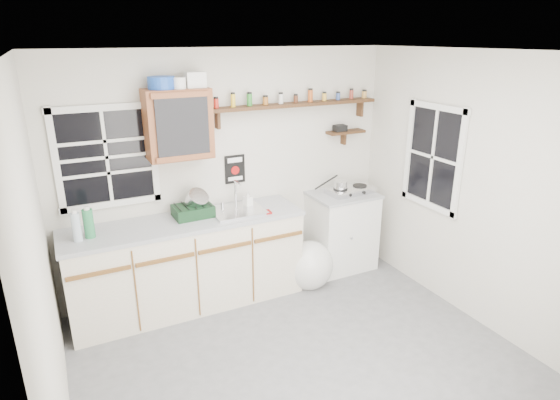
{
  "coord_description": "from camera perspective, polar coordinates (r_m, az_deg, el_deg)",
  "views": [
    {
      "loc": [
        -1.63,
        -2.86,
        2.6
      ],
      "look_at": [
        0.06,
        0.55,
        1.26
      ],
      "focal_mm": 30.0,
      "sensor_mm": 36.0,
      "label": 1
    }
  ],
  "objects": [
    {
      "name": "hotplate",
      "position": [
        5.37,
        8.53,
        1.21
      ],
      "size": [
        0.54,
        0.31,
        0.08
      ],
      "rotation": [
        0.0,
        0.0,
        0.05
      ],
      "color": "silver",
      "rests_on": "right_cabinet"
    },
    {
      "name": "secondary_shelf",
      "position": [
        5.4,
        7.79,
        8.28
      ],
      "size": [
        0.45,
        0.16,
        0.24
      ],
      "color": "#311D0D",
      "rests_on": "wall_back"
    },
    {
      "name": "warning_sign",
      "position": [
        4.93,
        -5.52,
        3.76
      ],
      "size": [
        0.22,
        0.02,
        0.3
      ],
      "color": "black",
      "rests_on": "wall_back"
    },
    {
      "name": "upper_cabinet",
      "position": [
        4.5,
        -12.29,
        9.03
      ],
      "size": [
        0.6,
        0.32,
        0.65
      ],
      "color": "brown",
      "rests_on": "wall_back"
    },
    {
      "name": "window_back",
      "position": [
        4.58,
        -20.39,
        4.91
      ],
      "size": [
        0.93,
        0.03,
        0.98
      ],
      "color": "black",
      "rests_on": "wall_back"
    },
    {
      "name": "window_right",
      "position": [
        4.96,
        18.18,
        5.0
      ],
      "size": [
        0.03,
        0.78,
        1.08
      ],
      "color": "black",
      "rests_on": "wall_back"
    },
    {
      "name": "dish_rack",
      "position": [
        4.66,
        -10.42,
        -0.89
      ],
      "size": [
        0.38,
        0.29,
        0.28
      ],
      "rotation": [
        0.0,
        0.0,
        0.03
      ],
      "color": "black",
      "rests_on": "main_cabinet"
    },
    {
      "name": "soap_bottle",
      "position": [
        4.84,
        -3.94,
        0.09
      ],
      "size": [
        0.1,
        0.1,
        0.17
      ],
      "primitive_type": "imported",
      "rotation": [
        0.0,
        0.0,
        0.29
      ],
      "color": "white",
      "rests_on": "main_cabinet"
    },
    {
      "name": "spice_shelf",
      "position": [
        5.01,
        1.81,
        11.64
      ],
      "size": [
        1.91,
        0.18,
        0.35
      ],
      "color": "#311D0D",
      "rests_on": "wall_back"
    },
    {
      "name": "main_cabinet",
      "position": [
        4.79,
        -11.09,
        -7.53
      ],
      "size": [
        2.31,
        0.63,
        0.92
      ],
      "color": "beige",
      "rests_on": "floor"
    },
    {
      "name": "room",
      "position": [
        3.56,
        3.06,
        -2.96
      ],
      "size": [
        3.64,
        3.24,
        2.54
      ],
      "color": "#555557",
      "rests_on": "ground"
    },
    {
      "name": "rag",
      "position": [
        4.69,
        -1.86,
        -1.51
      ],
      "size": [
        0.13,
        0.12,
        0.02
      ],
      "primitive_type": "cube",
      "rotation": [
        0.0,
        0.0,
        -0.11
      ],
      "color": "maroon",
      "rests_on": "main_cabinet"
    },
    {
      "name": "water_bottles",
      "position": [
        4.4,
        -22.83,
        -2.78
      ],
      "size": [
        0.19,
        0.12,
        0.29
      ],
      "color": "#AABCC7",
      "rests_on": "main_cabinet"
    },
    {
      "name": "upper_cabinet_clutter",
      "position": [
        4.45,
        -12.72,
        13.88
      ],
      "size": [
        0.52,
        0.24,
        0.14
      ],
      "color": "#1A47AD",
      "rests_on": "upper_cabinet"
    },
    {
      "name": "right_cabinet",
      "position": [
        5.51,
        7.49,
        -3.68
      ],
      "size": [
        0.73,
        0.57,
        0.91
      ],
      "color": "silver",
      "rests_on": "floor"
    },
    {
      "name": "saucepan",
      "position": [
        5.27,
        7.31,
        1.81
      ],
      "size": [
        0.36,
        0.16,
        0.15
      ],
      "rotation": [
        0.0,
        0.0,
        -0.06
      ],
      "color": "silver",
      "rests_on": "hotplate"
    },
    {
      "name": "trash_bag",
      "position": [
        5.17,
        3.61,
        -7.93
      ],
      "size": [
        0.47,
        0.43,
        0.54
      ],
      "color": "silver",
      "rests_on": "floor"
    },
    {
      "name": "sink",
      "position": [
        4.76,
        -5.25,
        -1.25
      ],
      "size": [
        0.52,
        0.44,
        0.29
      ],
      "color": "silver",
      "rests_on": "main_cabinet"
    }
  ]
}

